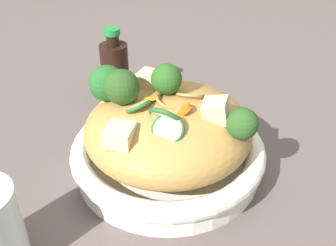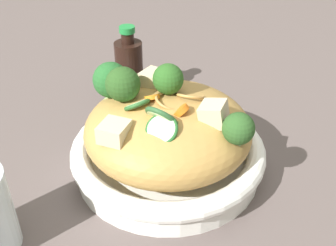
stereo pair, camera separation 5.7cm
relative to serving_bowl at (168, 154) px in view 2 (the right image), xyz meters
The scene contains 8 objects.
ground_plane 0.03m from the serving_bowl, ahead, with size 3.00×3.00×0.00m, color #594E4B.
serving_bowl is the anchor object (origin of this frame).
noodle_heap 0.05m from the serving_bowl, 165.90° to the left, with size 0.23×0.23×0.11m.
broccoli_florets 0.11m from the serving_bowl, 54.62° to the right, with size 0.15×0.24×0.08m.
carrot_coins 0.09m from the serving_bowl, 71.48° to the right, with size 0.10×0.14×0.03m.
zucchini_slices 0.09m from the serving_bowl, 27.45° to the left, with size 0.11×0.15×0.04m.
chicken_chunks 0.09m from the serving_bowl, ahead, with size 0.17×0.16×0.04m.
soy_sauce_bottle 0.23m from the serving_bowl, 100.39° to the right, with size 0.05×0.05×0.14m.
Camera 2 is at (0.23, 0.41, 0.40)m, focal length 43.75 mm.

